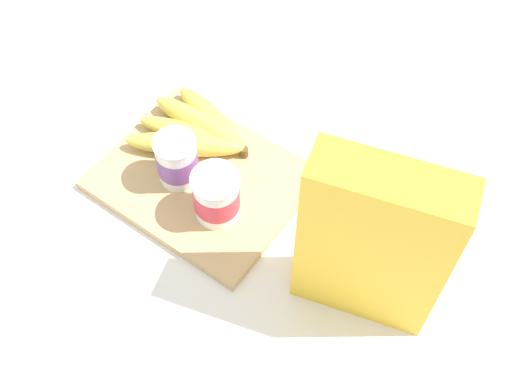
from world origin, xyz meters
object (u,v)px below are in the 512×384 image
yogurt_cup_front (216,196)px  yogurt_cup_back (177,160)px  cutting_board (202,180)px  cereal_box (374,244)px  banana_bunch (196,130)px

yogurt_cup_front → yogurt_cup_back: (0.09, -0.02, -0.00)m
cutting_board → cereal_box: 0.33m
yogurt_cup_back → yogurt_cup_front: bearing=169.3°
cutting_board → yogurt_cup_back: bearing=33.7°
cutting_board → yogurt_cup_front: 0.09m
cutting_board → yogurt_cup_front: (-0.06, 0.04, 0.05)m
cutting_board → yogurt_cup_front: yogurt_cup_front is taller
cereal_box → banana_bunch: 0.38m
banana_bunch → yogurt_cup_back: bearing=108.7°
cutting_board → banana_bunch: banana_bunch is taller
yogurt_cup_front → yogurt_cup_back: size_ratio=1.00×
cutting_board → yogurt_cup_back: (0.03, 0.02, 0.05)m
cereal_box → banana_bunch: cereal_box is taller
cereal_box → yogurt_cup_back: size_ratio=3.38×
cereal_box → yogurt_cup_back: bearing=163.8°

